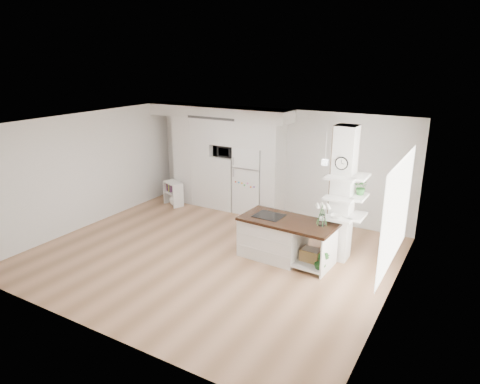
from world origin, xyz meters
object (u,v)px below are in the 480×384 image
(refrigerator, at_px, (251,180))
(floor_plant_a, at_px, (322,263))
(kitchen_island, at_px, (278,237))
(bookshelf, at_px, (174,195))

(refrigerator, distance_m, floor_plant_a, 3.68)
(refrigerator, xyz_separation_m, floor_plant_a, (2.78, -2.34, -0.63))
(kitchen_island, height_order, bookshelf, kitchen_island)
(refrigerator, height_order, floor_plant_a, refrigerator)
(kitchen_island, bearing_deg, bookshelf, 161.89)
(bookshelf, bearing_deg, kitchen_island, 0.59)
(refrigerator, bearing_deg, kitchen_island, -49.87)
(refrigerator, distance_m, kitchen_island, 2.74)
(kitchen_island, bearing_deg, floor_plant_a, -11.50)
(kitchen_island, distance_m, floor_plant_a, 1.08)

